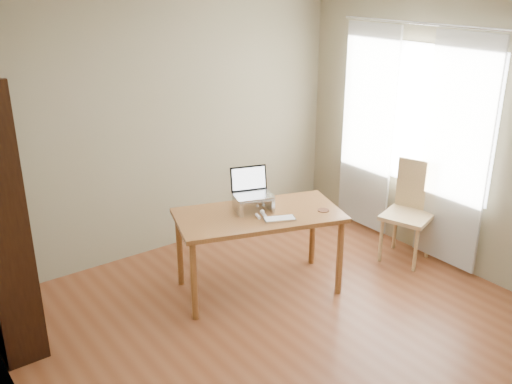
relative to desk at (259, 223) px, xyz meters
name	(u,v)px	position (x,y,z in m)	size (l,w,h in m)	color
room	(323,189)	(-0.15, -0.95, 0.65)	(4.04, 4.54, 2.64)	brown
curtains	(408,139)	(1.74, -0.17, 0.51)	(0.03, 1.90, 2.25)	silver
desk	(259,223)	(0.00, 0.00, 0.00)	(1.59, 1.14, 0.75)	brown
laptop_stand	(253,202)	(0.00, 0.08, 0.18)	(0.32, 0.25, 0.13)	silver
laptop	(249,188)	(0.00, 0.14, 0.29)	(0.39, 0.37, 0.24)	silver
keyboard	(279,219)	(0.06, -0.22, 0.10)	(0.30, 0.22, 0.02)	silver
coaster	(323,210)	(0.50, -0.29, 0.10)	(0.10, 0.10, 0.01)	brown
cat	(252,203)	(0.01, 0.11, 0.15)	(0.23, 0.47, 0.13)	#443D35
chair	(413,208)	(1.60, -0.42, -0.12)	(0.56, 0.56, 1.00)	tan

